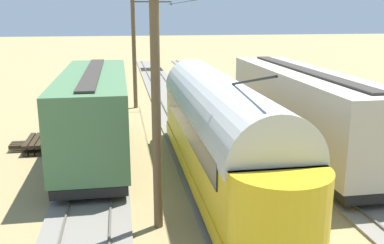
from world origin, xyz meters
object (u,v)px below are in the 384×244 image
catenary_pole_foreground (135,51)px  boxcar_adjacent (302,108)px  switch_stand (252,92)px  spare_tie_stack (36,144)px  coach_far_siding (95,111)px  catenary_pole_mid_near (158,102)px  vintage_streetcar (218,129)px  track_end_bumper (104,100)px

catenary_pole_foreground → boxcar_adjacent: bearing=123.2°
switch_stand → spare_tie_stack: bearing=34.9°
boxcar_adjacent → coach_far_siding: size_ratio=1.20×
coach_far_siding → catenary_pole_mid_near: size_ratio=1.48×
coach_far_siding → switch_stand: coach_far_siding is taller
vintage_streetcar → catenary_pole_foreground: size_ratio=2.01×
track_end_bumper → catenary_pole_mid_near: bearing=96.9°
catenary_pole_mid_near → track_end_bumper: 19.55m
boxcar_adjacent → track_end_bumper: 16.02m
spare_tie_stack → track_end_bumper: (-3.06, -10.12, 0.13)m
vintage_streetcar → track_end_bumper: size_ratio=8.62×
catenary_pole_mid_near → switch_stand: bearing=-115.1°
spare_tie_stack → coach_far_siding: bearing=153.5°
coach_far_siding → catenary_pole_mid_near: 8.00m
spare_tie_stack → switch_stand: bearing=-145.1°
switch_stand → spare_tie_stack: 17.31m
boxcar_adjacent → catenary_pole_foreground: 13.77m
vintage_streetcar → track_end_bumper: 16.71m
boxcar_adjacent → catenary_pole_mid_near: catenary_pole_mid_near is taller
boxcar_adjacent → coach_far_siding: bearing=-5.4°
spare_tie_stack → track_end_bumper: bearing=-106.8°
vintage_streetcar → coach_far_siding: vintage_streetcar is taller
coach_far_siding → boxcar_adjacent: bearing=174.6°
spare_tie_stack → catenary_pole_mid_near: bearing=121.0°
coach_far_siding → spare_tie_stack: size_ratio=4.78×
catenary_pole_foreground → spare_tie_stack: bearing=59.1°
vintage_streetcar → track_end_bumper: vintage_streetcar is taller
coach_far_siding → switch_stand: 16.02m
track_end_bumper → spare_tie_stack: bearing=73.2°
catenary_pole_foreground → catenary_pole_mid_near: 17.93m
coach_far_siding → vintage_streetcar: bearing=139.1°
switch_stand → track_end_bumper: (11.14, -0.22, -0.30)m
vintage_streetcar → switch_stand: bearing=-111.8°
catenary_pole_mid_near → spare_tie_stack: size_ratio=3.22×
catenary_pole_mid_near → spare_tie_stack: bearing=-59.0°
vintage_streetcar → boxcar_adjacent: (-4.89, -3.31, -0.08)m
boxcar_adjacent → catenary_pole_foreground: catenary_pole_foreground is taller
switch_stand → track_end_bumper: 11.14m
boxcar_adjacent → coach_far_siding: (9.78, -0.92, -0.00)m
spare_tie_stack → boxcar_adjacent: bearing=169.2°
coach_far_siding → catenary_pole_foreground: catenary_pole_foreground is taller
vintage_streetcar → catenary_pole_mid_near: catenary_pole_mid_near is taller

